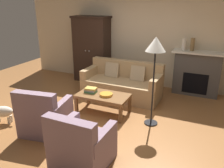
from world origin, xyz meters
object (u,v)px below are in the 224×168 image
armoire (92,49)px  floor_lamp (155,50)px  mantel_vase_bronze (192,45)px  book_stack (91,90)px  fruit_bowl (106,95)px  dog (1,112)px  fireplace (197,73)px  armchair_near_left (45,117)px  coffee_table (103,97)px  armchair_near_right (81,146)px  couch (122,84)px  mantel_vase_cream (184,44)px

armoire → floor_lamp: size_ratio=1.10×
mantel_vase_bronze → book_stack: bearing=-133.6°
fruit_bowl → dog: fruit_bowl is taller
fireplace → fruit_bowl: (-1.60, -1.95, -0.12)m
book_stack → mantel_vase_bronze: size_ratio=0.81×
fireplace → armchair_near_left: 3.84m
armoire → floor_lamp: bearing=-39.0°
coffee_table → armchair_near_right: size_ratio=1.25×
floor_lamp → armoire: bearing=141.0°
fireplace → coffee_table: 2.57m
mantel_vase_bronze → fireplace: bearing=5.7°
couch → dog: size_ratio=3.67×
fruit_bowl → mantel_vase_cream: 2.43m
book_stack → fireplace: bearing=44.0°
book_stack → armchair_near_left: (-0.32, -1.14, -0.16)m
fireplace → couch: 1.90m
floor_lamp → armchair_near_right: bearing=-110.6°
armchair_near_left → coffee_table: bearing=61.5°
fruit_bowl → armchair_near_left: armchair_near_left is taller
dog → book_stack: bearing=42.8°
coffee_table → book_stack: book_stack is taller
couch → floor_lamp: floor_lamp is taller
armchair_near_right → floor_lamp: (0.61, 1.61, 1.16)m
fruit_bowl → armchair_near_right: size_ratio=0.31×
fireplace → armchair_near_left: (-2.31, -3.06, -0.25)m
coffee_table → fruit_bowl: 0.12m
armchair_near_left → armoire: bearing=102.1°
coffee_table → dog: bearing=-142.9°
fruit_bowl → coffee_table: bearing=163.2°
armoire → couch: bearing=-32.2°
armchair_near_left → armchair_near_right: size_ratio=1.00×
book_stack → mantel_vase_cream: 2.61m
armoire → floor_lamp: (2.33, -1.88, 0.53)m
mantel_vase_cream → dog: (-2.93, -3.13, -1.02)m
mantel_vase_cream → dog: 4.41m
floor_lamp → coffee_table: bearing=177.8°
fireplace → armchair_near_right: 3.79m
book_stack → coffee_table: bearing=-0.8°
couch → fireplace: bearing=28.4°
couch → mantel_vase_bronze: size_ratio=6.14×
armoire → coffee_table: bearing=-55.7°
mantel_vase_cream → dog: mantel_vase_cream is taller
mantel_vase_bronze → couch: bearing=-149.3°
armchair_near_left → floor_lamp: 2.33m
mantel_vase_cream → couch: bearing=-145.5°
fruit_bowl → dog: bearing=-144.9°
book_stack → floor_lamp: 1.69m
book_stack → armchair_near_right: size_ratio=0.29×
fireplace → book_stack: bearing=-136.0°
fireplace → floor_lamp: bearing=-107.5°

